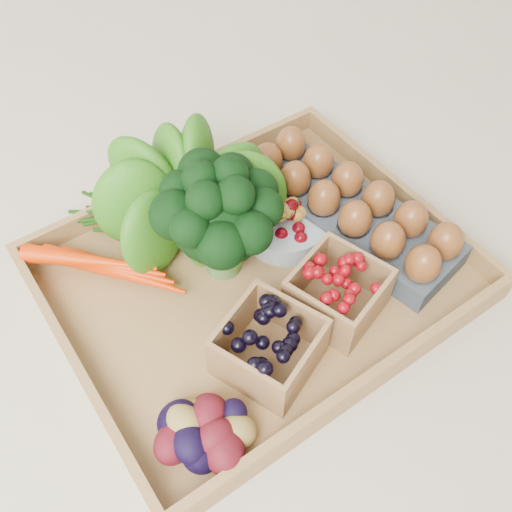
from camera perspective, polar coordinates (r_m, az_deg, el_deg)
ground at (r=0.83m, az=0.00°, el=-2.57°), size 4.00×4.00×0.00m
tray at (r=0.82m, az=0.00°, el=-2.27°), size 0.55×0.45×0.01m
carrots at (r=0.82m, az=-14.85°, el=-1.03°), size 0.19×0.13×0.04m
lettuce at (r=0.81m, az=-6.81°, el=6.64°), size 0.17×0.17×0.17m
broccoli at (r=0.77m, az=-3.48°, el=1.97°), size 0.17×0.17×0.13m
cherry_bowl at (r=0.85m, az=2.98°, el=3.04°), size 0.13×0.13×0.03m
egg_carton at (r=0.87m, az=9.18°, el=4.06°), size 0.18×0.36×0.04m
potatoes at (r=0.67m, az=-5.69°, el=-16.75°), size 0.13×0.13×0.07m
punnet_blackberry at (r=0.71m, az=1.30°, el=-9.08°), size 0.14×0.14×0.08m
punnet_raspberry at (r=0.76m, az=8.16°, el=-3.63°), size 0.14×0.14×0.07m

